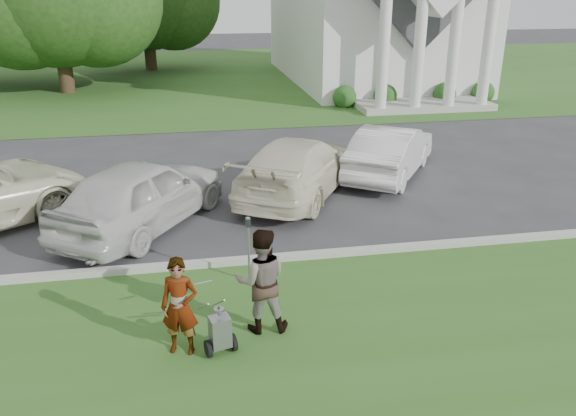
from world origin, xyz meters
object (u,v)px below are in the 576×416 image
object	(u,v)px
car_b	(141,194)
car_d	(390,151)
person_left	(180,307)
car_c	(299,166)
person_right	(261,281)
parking_meter_near	(249,242)
striping_cart	(220,332)

from	to	relation	value
car_b	car_d	bearing A→B (deg)	-125.95
person_left	car_c	world-z (taller)	person_left
car_c	person_right	bearing A→B (deg)	104.51
person_right	car_d	distance (m)	8.86
parking_meter_near	person_left	bearing A→B (deg)	-122.02
person_left	parking_meter_near	xyz separation A→B (m)	(1.28, 2.05, 0.05)
car_c	striping_cart	bearing A→B (deg)	100.28
parking_meter_near	car_c	size ratio (longest dim) A/B	0.25
person_right	car_b	xyz separation A→B (m)	(-2.17, 4.72, -0.06)
person_left	car_b	size ratio (longest dim) A/B	0.33
striping_cart	person_right	xyz separation A→B (m)	(0.72, 0.54, 0.52)
striping_cart	parking_meter_near	distance (m)	2.34
car_d	striping_cart	bearing A→B (deg)	89.67
person_right	parking_meter_near	world-z (taller)	person_right
person_left	parking_meter_near	bearing A→B (deg)	73.77
person_right	car_c	world-z (taller)	person_right
car_b	car_c	bearing A→B (deg)	-125.26
person_right	car_d	world-z (taller)	person_right
person_left	car_d	bearing A→B (deg)	67.45
person_left	car_d	world-z (taller)	person_left
parking_meter_near	car_b	xyz separation A→B (m)	(-2.15, 3.07, -0.01)
car_b	car_c	distance (m)	4.34
person_left	person_right	size ratio (longest dim) A/B	0.89
striping_cart	person_right	size ratio (longest dim) A/B	0.56
car_d	person_left	bearing A→B (deg)	86.49
parking_meter_near	car_d	size ratio (longest dim) A/B	0.29
person_right	car_b	size ratio (longest dim) A/B	0.37
person_left	person_right	xyz separation A→B (m)	(1.30, 0.40, 0.10)
person_right	parking_meter_near	xyz separation A→B (m)	(-0.02, 1.65, -0.05)
person_right	car_c	bearing A→B (deg)	-101.96
person_left	parking_meter_near	distance (m)	2.41
striping_cart	person_left	world-z (taller)	person_left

